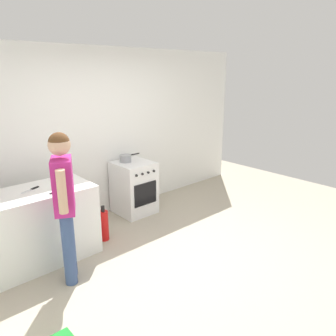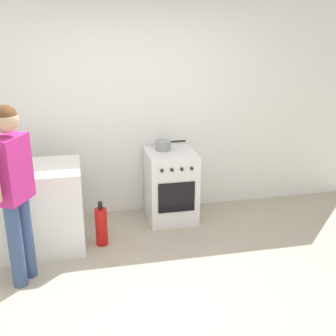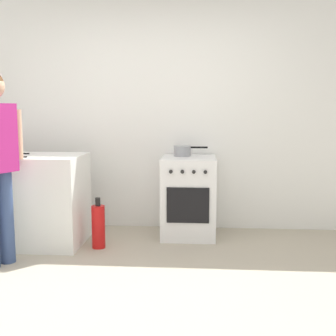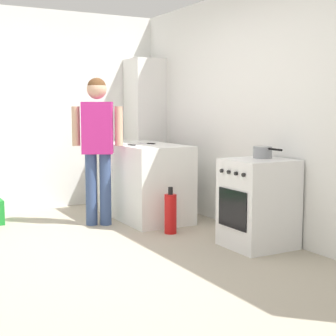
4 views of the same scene
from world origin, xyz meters
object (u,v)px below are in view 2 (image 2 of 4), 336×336
Objects in this scene: knife_bread at (14,177)px; fire_extinguisher at (101,226)px; pot at (163,145)px; person at (13,181)px; knife_utility at (13,167)px; oven_left at (171,186)px.

fire_extinguisher is (0.80, 0.15, -0.69)m from knife_bread.
person is at bearing -144.53° from pot.
person reaches higher than knife_utility.
knife_bread is 0.21× the size of person.
oven_left is at bearing 31.79° from person.
person reaches higher than pot.
pot is 1.70m from knife_utility.
oven_left is 2.45× the size of knife_bread.
oven_left is 1.70× the size of fire_extinguisher.
knife_utility is 0.15× the size of person.
person is at bearing -82.45° from knife_bread.
fire_extinguisher is at bearing 10.73° from knife_bread.
pot is at bearing 125.62° from oven_left.
oven_left is 1.81m from knife_utility.
knife_utility is at bearing -169.30° from oven_left.
oven_left is 2.33× the size of pot.
fire_extinguisher is (-0.80, -0.58, -0.69)m from pot.
fire_extinguisher is at bearing -10.26° from knife_utility.
knife_bread is at bearing -155.48° from pot.
person is 1.20m from fire_extinguisher.
pot reaches higher than knife_bread.
knife_utility is 0.48× the size of fire_extinguisher.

